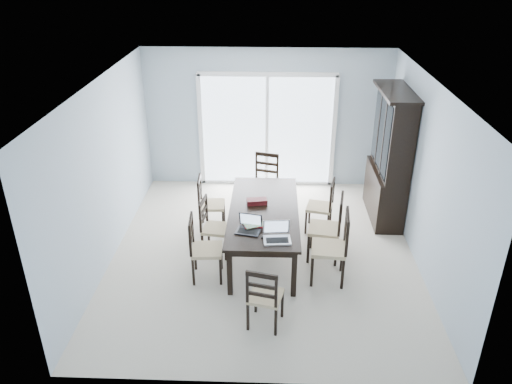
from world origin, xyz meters
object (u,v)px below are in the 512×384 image
(china_hutch, at_px, (389,158))
(chair_left_far, at_px, (206,198))
(chair_right_far, at_px, (325,201))
(game_box, at_px, (257,201))
(laptop_silver, at_px, (277,237))
(chair_left_near, at_px, (200,242))
(dining_table, at_px, (264,214))
(laptop_dark, at_px, (248,228))
(chair_end_near, at_px, (264,292))
(chair_right_near, at_px, (337,240))
(chair_end_far, at_px, (265,175))
(hot_tub, at_px, (237,137))
(cell_phone, at_px, (265,238))
(chair_left_mid, at_px, (210,221))
(chair_right_mid, at_px, (332,221))

(china_hutch, xyz_separation_m, chair_left_far, (-2.96, -0.53, -0.52))
(chair_right_far, height_order, game_box, chair_right_far)
(chair_right_far, relative_size, laptop_silver, 2.76)
(chair_left_near, xyz_separation_m, chair_left_far, (-0.08, 1.35, -0.02))
(dining_table, relative_size, laptop_dark, 6.08)
(china_hutch, relative_size, chair_end_near, 2.17)
(chair_right_near, relative_size, chair_end_far, 1.07)
(hot_tub, bearing_deg, chair_left_far, -95.58)
(chair_end_near, relative_size, cell_phone, 9.76)
(game_box, bearing_deg, chair_left_near, -132.75)
(laptop_silver, distance_m, cell_phone, 0.18)
(chair_left_near, distance_m, chair_end_near, 1.35)
(chair_right_far, relative_size, chair_end_near, 1.02)
(chair_end_near, relative_size, game_box, 3.42)
(chair_left_mid, relative_size, chair_right_near, 0.85)
(chair_right_mid, height_order, chair_right_far, chair_right_mid)
(chair_right_near, bearing_deg, chair_left_mid, 76.26)
(chair_end_near, bearing_deg, chair_end_far, 104.62)
(chair_left_near, distance_m, chair_right_near, 1.86)
(chair_end_far, bearing_deg, chair_right_near, 130.32)
(chair_end_near, xyz_separation_m, cell_phone, (-0.00, 0.86, 0.22))
(dining_table, xyz_separation_m, chair_right_mid, (0.99, -0.08, -0.05))
(chair_left_far, xyz_separation_m, laptop_dark, (0.74, -1.36, 0.25))
(chair_right_mid, bearing_deg, chair_right_near, -168.93)
(chair_right_far, relative_size, cell_phone, 9.94)
(chair_right_mid, height_order, hot_tub, chair_right_mid)
(chair_right_mid, bearing_deg, chair_right_far, 11.46)
(dining_table, distance_m, laptop_dark, 0.68)
(chair_left_far, relative_size, chair_right_far, 1.01)
(laptop_dark, bearing_deg, chair_right_far, 61.78)
(chair_right_mid, xyz_separation_m, game_box, (-1.09, 0.26, 0.16))
(chair_right_far, bearing_deg, chair_left_far, 102.45)
(chair_end_far, xyz_separation_m, laptop_dark, (-0.19, -2.16, 0.20))
(chair_left_far, xyz_separation_m, chair_right_mid, (1.92, -0.80, 0.07))
(chair_end_near, xyz_separation_m, chair_end_far, (-0.05, 3.17, 0.06))
(china_hutch, height_order, chair_left_near, china_hutch)
(laptop_dark, bearing_deg, china_hutch, 52.85)
(chair_right_far, bearing_deg, dining_table, 139.23)
(chair_right_far, xyz_separation_m, hot_tub, (-1.61, 2.98, -0.04))
(dining_table, xyz_separation_m, laptop_dark, (-0.20, -0.64, 0.13))
(chair_left_near, relative_size, chair_right_near, 0.90)
(chair_end_far, distance_m, game_box, 1.37)
(chair_right_mid, height_order, laptop_silver, chair_right_mid)
(chair_right_mid, distance_m, laptop_silver, 1.12)
(chair_left_near, distance_m, chair_right_mid, 1.93)
(dining_table, bearing_deg, chair_right_near, -31.49)
(chair_end_near, relative_size, hot_tub, 0.44)
(chair_right_near, xyz_separation_m, chair_right_far, (-0.04, 1.32, -0.09))
(chair_left_near, distance_m, laptop_silver, 1.10)
(chair_left_near, height_order, chair_right_near, chair_right_near)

